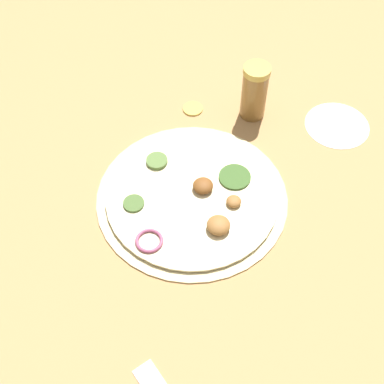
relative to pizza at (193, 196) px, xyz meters
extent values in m
plane|color=tan|center=(0.00, 0.00, -0.01)|extent=(3.00, 3.00, 0.00)
cylinder|color=beige|center=(0.00, 0.00, 0.00)|extent=(0.32, 0.32, 0.01)
cylinder|color=beige|center=(0.00, 0.00, 0.00)|extent=(0.29, 0.29, 0.00)
cylinder|color=#567538|center=(-0.02, 0.09, 0.01)|extent=(0.04, 0.04, 0.01)
ellipsoid|color=brown|center=(0.02, 0.00, 0.01)|extent=(0.03, 0.03, 0.02)
cylinder|color=#47662D|center=(-0.09, 0.03, 0.01)|extent=(0.03, 0.03, 0.00)
cylinder|color=#385B23|center=(0.08, -0.01, 0.01)|extent=(0.05, 0.05, 0.00)
ellipsoid|color=#996633|center=(0.05, -0.05, 0.01)|extent=(0.02, 0.02, 0.01)
ellipsoid|color=#996633|center=(0.00, -0.08, 0.01)|extent=(0.04, 0.04, 0.02)
torus|color=#A34C70|center=(-0.11, -0.04, 0.01)|extent=(0.04, 0.04, 0.01)
cylinder|color=olive|center=(0.20, 0.11, 0.04)|extent=(0.05, 0.05, 0.10)
cylinder|color=gold|center=(0.20, 0.11, 0.10)|extent=(0.05, 0.05, 0.01)
cylinder|color=gold|center=(0.11, 0.18, 0.00)|extent=(0.04, 0.04, 0.01)
cylinder|color=white|center=(0.32, 0.00, -0.01)|extent=(0.12, 0.12, 0.00)
camera|label=1|loc=(-0.28, -0.45, 0.72)|focal=50.00mm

